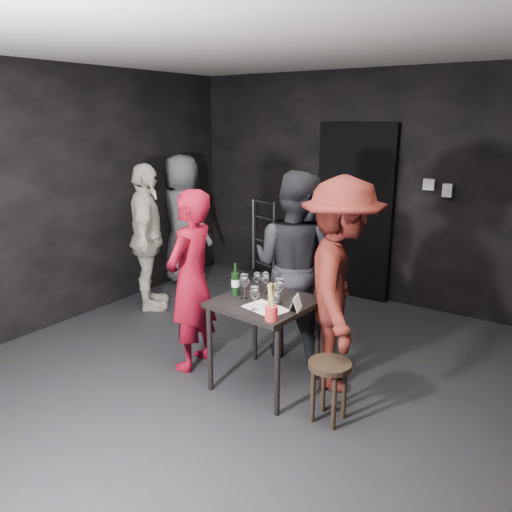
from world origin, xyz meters
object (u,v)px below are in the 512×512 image
Objects in this scene: woman_black at (295,252)px; bystander_grey at (182,211)px; stool at (329,376)px; bystander_cream at (147,230)px; breadstick_cup at (272,303)px; man_maroon at (341,269)px; tasting_table at (265,312)px; hand_truck at (262,266)px; wine_bottle at (235,283)px; server_red at (191,275)px.

woman_black is 2.52m from bystander_grey.
stool is 0.25× the size of bystander_cream.
stool is 0.68m from breadstick_cup.
stool is 1.29m from woman_black.
bystander_grey is at bearing -22.71° from bystander_cream.
man_maroon is 0.71m from breadstick_cup.
man_maroon reaches higher than bystander_cream.
stool is 0.85m from man_maroon.
breadstick_cup is at bearing -161.30° from stool.
tasting_table is 1.60× the size of stool.
woman_black reaches higher than bystander_cream.
tasting_table is at bearing 166.11° from stool.
hand_truck is 3.20m from breadstick_cup.
woman_black reaches higher than tasting_table.
tasting_table is 0.37× the size of man_maroon.
tasting_table is at bearing -151.30° from bystander_cream.
bystander_grey reaches higher than wine_bottle.
bystander_cream is 1.94m from wine_bottle.
bystander_cream is (-2.73, 0.87, 0.57)m from stool.
bystander_cream is 6.37× the size of breadstick_cup.
woman_black reaches higher than server_red.
woman_black is (1.42, -1.61, 0.78)m from hand_truck.
woman_black is at bearing -29.51° from hand_truck.
man_maroon is (-0.18, 0.52, 0.65)m from stool.
breadstick_cup is at bearing 67.85° from server_red.
woman_black reaches higher than hand_truck.
woman_black is at bearing 99.55° from tasting_table.
tasting_table is at bearing 86.78° from server_red.
hand_truck reaches higher than stool.
bystander_cream reaches higher than hand_truck.
bystander_cream reaches higher than wine_bottle.
tasting_table is 0.75m from server_red.
hand_truck is 2.89m from man_maroon.
tasting_table is 0.40× the size of bystander_cream.
server_red is (-1.39, 0.10, 0.48)m from stool.
man_maroon is at bearing 100.60° from server_red.
wine_bottle is at bearing 85.61° from server_red.
hand_truck is at bearing -61.23° from bystander_cream.
stool is 0.24× the size of bystander_grey.
hand_truck is at bearing 118.84° from wine_bottle.
hand_truck is 0.54× the size of man_maroon.
wine_bottle is (0.46, 0.03, 0.01)m from server_red.
bystander_grey is 3.33m from breadstick_cup.
woman_black is (0.61, 0.72, 0.14)m from server_red.
stool is at bearing -13.89° from tasting_table.
stool is at bearing 131.59° from woman_black.
hand_truck is 4.01× the size of wine_bottle.
woman_black is 1.02× the size of bystander_grey.
tasting_table is 0.39× the size of bystander_grey.
breadstick_cup is at bearing -50.03° from tasting_table.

